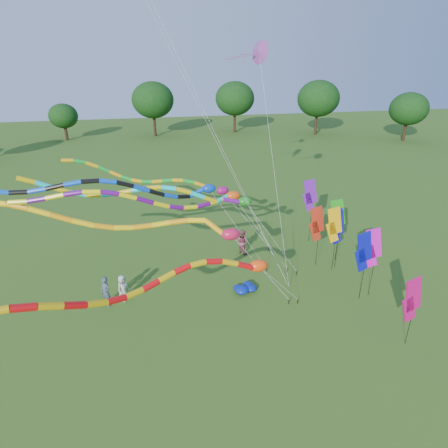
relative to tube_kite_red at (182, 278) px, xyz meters
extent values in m
plane|color=#315D18|center=(4.23, -0.20, -4.15)|extent=(160.00, 160.00, 0.00)
cylinder|color=#382314|center=(42.81, 42.45, -2.96)|extent=(0.50, 0.50, 2.38)
ellipsoid|color=#12340E|center=(42.81, 42.45, 0.15)|extent=(5.02, 5.02, 4.27)
cylinder|color=#382314|center=(30.96, 51.95, -2.65)|extent=(0.50, 0.50, 3.00)
ellipsoid|color=#12340E|center=(30.96, 51.95, 1.27)|extent=(6.33, 6.33, 5.38)
cylinder|color=#382314|center=(15.62, 52.80, -2.88)|extent=(0.50, 0.50, 2.54)
ellipsoid|color=#12340E|center=(15.62, 52.80, 0.43)|extent=(5.35, 5.35, 4.55)
cylinder|color=#382314|center=(1.30, 58.39, -2.78)|extent=(0.50, 0.50, 2.73)
ellipsoid|color=#12340E|center=(1.30, 58.39, 0.79)|extent=(5.77, 5.77, 4.91)
cylinder|color=#382314|center=(-13.61, 55.16, -2.49)|extent=(0.50, 0.50, 3.31)
ellipsoid|color=#12340E|center=(-13.61, 55.16, 1.83)|extent=(6.99, 6.99, 5.94)
cylinder|color=black|center=(6.75, 2.48, -4.00)|extent=(0.05, 0.05, 0.30)
cylinder|color=silver|center=(5.34, 1.95, -2.27)|extent=(0.02, 0.02, 4.39)
ellipsoid|color=#FF470D|center=(3.93, 1.42, -0.68)|extent=(0.98, 0.63, 0.63)
cylinder|color=red|center=(3.20, 1.25, -0.49)|extent=(0.28, 0.28, 0.90)
cylinder|color=#DDAA0B|center=(2.39, 1.14, -0.15)|extent=(0.28, 0.28, 0.87)
cylinder|color=red|center=(1.60, 1.00, 0.08)|extent=(0.28, 0.28, 0.82)
cylinder|color=#DDAA0B|center=(0.82, 0.81, 0.17)|extent=(0.28, 0.28, 0.80)
cylinder|color=red|center=(0.07, 0.55, 0.13)|extent=(0.28, 0.28, 0.80)
cylinder|color=#DDAA0B|center=(-0.66, 0.23, 0.01)|extent=(0.28, 0.28, 0.81)
cylinder|color=red|center=(-1.37, -0.15, -0.09)|extent=(0.28, 0.28, 0.81)
cylinder|color=#DDAA0B|center=(-2.06, -0.57, -0.11)|extent=(0.28, 0.28, 0.81)
cylinder|color=red|center=(-2.73, -1.02, 0.00)|extent=(0.28, 0.28, 0.84)
cylinder|color=#DDAA0B|center=(-3.41, -1.48, 0.24)|extent=(0.28, 0.28, 0.87)
cylinder|color=red|center=(-4.09, -1.92, 0.59)|extent=(0.28, 0.28, 0.89)
cylinder|color=#DDAA0B|center=(-4.79, -2.33, 0.95)|extent=(0.28, 0.28, 0.87)
cylinder|color=red|center=(-5.50, -2.68, 1.25)|extent=(0.28, 0.28, 0.83)
cylinder|color=black|center=(6.25, 2.57, -4.00)|extent=(0.05, 0.05, 0.30)
cylinder|color=silver|center=(4.58, 2.85, -1.75)|extent=(0.02, 0.02, 5.42)
ellipsoid|color=red|center=(2.91, 3.13, 0.37)|extent=(1.00, 0.64, 0.64)
cylinder|color=orange|center=(2.15, 3.53, 0.66)|extent=(0.29, 0.29, 1.23)
cylinder|color=yellow|center=(1.27, 3.96, 0.96)|extent=(0.29, 0.29, 0.94)
cylinder|color=orange|center=(0.34, 4.10, 0.93)|extent=(0.29, 0.29, 0.94)
cylinder|color=yellow|center=(-0.60, 4.18, 0.84)|extent=(0.29, 0.29, 0.95)
cylinder|color=orange|center=(-1.55, 4.21, 0.77)|extent=(0.29, 0.29, 0.95)
cylinder|color=yellow|center=(-2.50, 4.19, 0.80)|extent=(0.29, 0.29, 0.96)
cylinder|color=orange|center=(-3.46, 4.16, 0.97)|extent=(0.29, 0.29, 0.99)
cylinder|color=yellow|center=(-4.42, 4.13, 1.28)|extent=(0.29, 0.29, 1.02)
cylinder|color=orange|center=(-5.37, 4.14, 1.66)|extent=(0.29, 0.29, 1.03)
cylinder|color=yellow|center=(-6.31, 4.19, 2.04)|extent=(0.29, 0.29, 1.01)
cylinder|color=orange|center=(-7.25, 4.31, 2.34)|extent=(0.29, 0.29, 0.97)
cylinder|color=black|center=(7.89, 5.42, -4.00)|extent=(0.05, 0.05, 0.30)
cylinder|color=silver|center=(6.03, 5.17, -1.21)|extent=(0.02, 0.02, 6.52)
ellipsoid|color=#198017|center=(4.16, 4.93, 1.45)|extent=(0.81, 0.52, 0.52)
cylinder|color=#680B80|center=(3.39, 5.06, 1.51)|extent=(0.23, 0.23, 0.93)
cylinder|color=yellow|center=(2.57, 5.11, 1.52)|extent=(0.23, 0.23, 0.82)
cylinder|color=#680B80|center=(1.79, 4.85, 1.45)|extent=(0.23, 0.23, 0.82)
cylinder|color=yellow|center=(1.02, 4.56, 1.50)|extent=(0.23, 0.23, 0.84)
cylinder|color=#680B80|center=(0.25, 4.27, 1.68)|extent=(0.23, 0.23, 0.87)
cylinder|color=yellow|center=(-0.53, 3.99, 1.99)|extent=(0.23, 0.23, 0.89)
cylinder|color=#680B80|center=(-1.31, 3.75, 2.36)|extent=(0.23, 0.23, 0.90)
cylinder|color=yellow|center=(-2.09, 3.57, 2.71)|extent=(0.23, 0.23, 0.87)
cylinder|color=#680B80|center=(-2.89, 3.46, 2.97)|extent=(0.23, 0.23, 0.83)
cylinder|color=yellow|center=(-3.69, 3.41, 3.10)|extent=(0.23, 0.23, 0.81)
cylinder|color=#680B80|center=(-4.51, 3.43, 3.08)|extent=(0.23, 0.23, 0.82)
cylinder|color=yellow|center=(-5.33, 3.49, 2.97)|extent=(0.23, 0.23, 0.84)
cylinder|color=#680B80|center=(-6.15, 3.57, 2.84)|extent=(0.23, 0.23, 0.84)
cylinder|color=yellow|center=(-6.97, 3.66, 2.78)|extent=(0.23, 0.23, 0.82)
cylinder|color=black|center=(6.13, 6.28, -4.00)|extent=(0.05, 0.05, 0.30)
cylinder|color=silver|center=(4.17, 5.85, -0.84)|extent=(0.02, 0.02, 7.26)
ellipsoid|color=#0C3CA9|center=(2.21, 5.43, 2.18)|extent=(0.78, 0.50, 0.50)
cylinder|color=blue|center=(1.48, 5.30, 2.03)|extent=(0.23, 0.23, 0.83)
cylinder|color=black|center=(0.74, 5.06, 1.95)|extent=(0.23, 0.23, 0.81)
cylinder|color=blue|center=(0.03, 4.72, 2.16)|extent=(0.23, 0.23, 0.84)
cylinder|color=black|center=(-0.70, 4.40, 2.49)|extent=(0.23, 0.23, 0.87)
cylinder|color=blue|center=(-1.43, 4.14, 2.87)|extent=(0.23, 0.23, 0.86)
cylinder|color=black|center=(-2.18, 3.94, 3.20)|extent=(0.23, 0.23, 0.83)
cylinder|color=blue|center=(-2.94, 3.80, 3.43)|extent=(0.23, 0.23, 0.79)
cylinder|color=black|center=(-3.72, 3.73, 3.52)|extent=(0.23, 0.23, 0.78)
cylinder|color=blue|center=(-4.50, 3.71, 3.48)|extent=(0.23, 0.23, 0.80)
cylinder|color=black|center=(-5.30, 3.72, 3.36)|extent=(0.23, 0.23, 0.81)
cylinder|color=blue|center=(-6.09, 3.75, 3.24)|extent=(0.23, 0.23, 0.80)
cylinder|color=black|center=(-6.89, 3.76, 3.20)|extent=(0.23, 0.23, 0.79)
cylinder|color=black|center=(7.41, 5.87, -4.00)|extent=(0.05, 0.05, 0.30)
cylinder|color=silver|center=(5.51, 5.69, -1.13)|extent=(0.02, 0.02, 6.68)
ellipsoid|color=#ED4F0D|center=(3.61, 5.51, 1.62)|extent=(0.85, 0.55, 0.55)
cylinder|color=#0DE3E5|center=(2.91, 5.25, 1.57)|extent=(0.25, 0.25, 0.85)
cylinder|color=yellow|center=(2.19, 4.92, 1.72)|extent=(0.25, 0.25, 0.85)
cylinder|color=#0DE3E5|center=(1.45, 4.78, 2.09)|extent=(0.25, 0.25, 0.83)
cylinder|color=yellow|center=(0.71, 4.70, 2.41)|extent=(0.25, 0.25, 0.80)
cylinder|color=#0DE3E5|center=(-0.04, 4.69, 2.61)|extent=(0.25, 0.25, 0.76)
cylinder|color=yellow|center=(-0.80, 4.74, 2.66)|extent=(0.25, 0.25, 0.76)
cylinder|color=#0DE3E5|center=(-1.56, 4.84, 2.60)|extent=(0.25, 0.25, 0.78)
cylinder|color=yellow|center=(-2.32, 4.96, 2.47)|extent=(0.25, 0.25, 0.79)
cylinder|color=#0DE3E5|center=(-3.08, 5.08, 2.36)|extent=(0.25, 0.25, 0.77)
cylinder|color=yellow|center=(-3.84, 5.17, 2.34)|extent=(0.25, 0.25, 0.76)
cylinder|color=#0DE3E5|center=(-4.60, 5.22, 2.46)|extent=(0.25, 0.25, 0.78)
cylinder|color=yellow|center=(-5.35, 5.21, 2.72)|extent=(0.25, 0.25, 0.81)
cylinder|color=#0DE3E5|center=(-6.09, 5.13, 3.06)|extent=(0.25, 0.25, 0.83)
cylinder|color=yellow|center=(-6.83, 4.98, 3.41)|extent=(0.25, 0.25, 0.83)
cylinder|color=black|center=(7.26, 9.12, -4.00)|extent=(0.05, 0.05, 0.30)
cylinder|color=silver|center=(5.61, 9.54, -1.71)|extent=(0.02, 0.02, 5.49)
ellipsoid|color=#9D0E60|center=(3.96, 9.96, 0.44)|extent=(0.89, 0.57, 0.57)
cylinder|color=#149B25|center=(3.18, 9.88, 0.67)|extent=(0.26, 0.26, 1.03)
cylinder|color=#D8990B|center=(2.39, 9.83, 1.02)|extent=(0.26, 0.26, 0.80)
cylinder|color=#149B25|center=(1.69, 10.11, 1.19)|extent=(0.26, 0.26, 0.77)
cylinder|color=#D8990B|center=(0.99, 10.44, 1.22)|extent=(0.26, 0.26, 0.77)
cylinder|color=#149B25|center=(0.31, 10.80, 1.14)|extent=(0.26, 0.26, 0.79)
cylinder|color=#D8990B|center=(-0.37, 11.18, 1.01)|extent=(0.26, 0.26, 0.79)
cylinder|color=#149B25|center=(-1.06, 11.54, 0.92)|extent=(0.26, 0.26, 0.77)
cylinder|color=#D8990B|center=(-1.75, 11.87, 0.94)|extent=(0.26, 0.26, 0.77)
cylinder|color=#149B25|center=(-2.46, 12.14, 1.10)|extent=(0.26, 0.26, 0.79)
cylinder|color=#D8990B|center=(-3.18, 12.35, 1.38)|extent=(0.26, 0.26, 0.83)
cylinder|color=#149B25|center=(-3.92, 12.49, 1.73)|extent=(0.26, 0.26, 0.84)
cylinder|color=#D8990B|center=(-4.68, 12.57, 2.08)|extent=(0.26, 0.26, 0.83)
cylinder|color=#149B25|center=(-5.45, 12.61, 2.33)|extent=(0.26, 0.26, 0.80)
cylinder|color=#D8990B|center=(-6.23, 12.61, 2.45)|extent=(0.26, 0.26, 0.78)
cylinder|color=black|center=(6.73, 3.80, -4.00)|extent=(0.04, 0.04, 0.30)
cylinder|color=silver|center=(2.65, 4.01, 4.75)|extent=(0.01, 0.01, 19.05)
cylinder|color=black|center=(6.73, 3.80, -4.00)|extent=(0.04, 0.04, 0.30)
cylinder|color=silver|center=(1.02, 2.44, 7.49)|extent=(0.01, 0.01, 25.53)
cylinder|color=black|center=(6.73, 3.80, -4.00)|extent=(0.04, 0.04, 0.30)
cylinder|color=silver|center=(6.37, 6.49, 2.65)|extent=(0.01, 0.01, 14.08)
cone|color=purple|center=(6.01, 9.18, 9.14)|extent=(1.72, 1.78, 1.54)
cube|color=purple|center=(5.31, 9.18, 8.99)|extent=(0.90, 0.12, 0.04)
cube|color=purple|center=(4.76, 9.18, 8.87)|extent=(0.90, 0.12, 0.04)
cube|color=purple|center=(4.21, 9.18, 8.75)|extent=(0.90, 0.12, 0.04)
cylinder|color=black|center=(9.67, 6.35, -2.15)|extent=(0.02, 0.02, 3.99)
cube|color=red|center=(9.45, 6.33, -0.76)|extent=(1.16, 0.14, 1.93)
cube|color=red|center=(9.37, 6.33, -1.56)|extent=(1.01, 0.13, 1.51)
cylinder|color=black|center=(11.36, 6.78, -2.07)|extent=(0.02, 0.02, 4.16)
cube|color=#209E16|center=(11.15, 6.85, -0.58)|extent=(1.13, 0.43, 1.93)
cube|color=#209E16|center=(11.07, 6.87, -1.38)|extent=(0.98, 0.38, 1.51)
cylinder|color=black|center=(11.22, 2.37, -2.12)|extent=(0.02, 0.02, 4.06)
cube|color=#F30DC9|center=(11.00, 2.41, -0.69)|extent=(1.15, 0.30, 1.93)
cube|color=#F30DC9|center=(10.92, 2.43, -1.49)|extent=(1.00, 0.27, 1.51)
cylinder|color=black|center=(10.76, 9.89, -1.83)|extent=(0.02, 0.02, 4.63)
cube|color=purple|center=(10.54, 9.92, -0.12)|extent=(1.16, 0.24, 1.93)
cube|color=purple|center=(10.46, 9.93, -0.92)|extent=(1.01, 0.21, 1.51)
cylinder|color=black|center=(10.80, 5.77, -2.17)|extent=(0.02, 0.02, 3.95)
cube|color=#130DBA|center=(10.58, 5.75, -0.80)|extent=(1.16, 0.21, 1.93)
cube|color=#130DBA|center=(10.50, 5.74, -1.60)|extent=(1.01, 0.20, 1.51)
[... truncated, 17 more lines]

